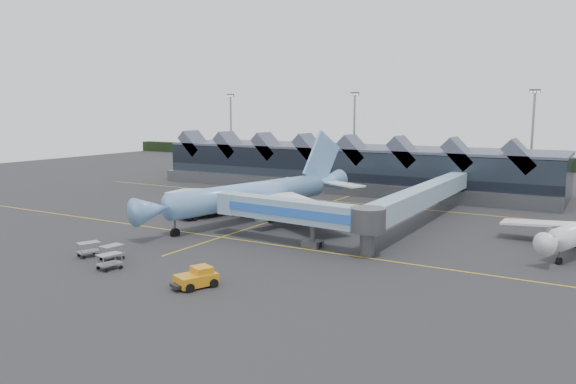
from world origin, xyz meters
The scene contains 10 objects.
ground centered at (0.00, 0.00, 0.00)m, with size 260.00×260.00×0.00m, color #242427.
taxi_stripes centered at (0.00, 10.00, 0.01)m, with size 120.00×60.00×0.01m.
tree_line_far centered at (0.00, 110.00, 2.00)m, with size 260.00×4.00×4.00m, color black.
terminal centered at (-5.07, 47.35, 4.88)m, with size 90.00×22.25×12.52m.
light_masts centered at (21.00, 62.80, 12.49)m, with size 132.40×42.56×22.45m.
main_airliner centered at (-2.65, 5.45, 4.23)m, with size 38.16×44.55×14.41m.
jet_bridge centered at (12.75, -6.47, 4.32)m, with size 25.30×5.62×6.11m.
fuel_truck centered at (-11.47, 2.78, 1.84)m, with size 3.98×9.89×3.29m.
pushback_tug centered at (11.36, -27.11, 0.90)m, with size 4.05×4.99×2.00m.
baggage_carts centered at (-4.23, -25.29, 0.99)m, with size 8.82×5.73×1.77m.
Camera 1 is at (47.10, -69.78, 17.83)m, focal length 35.00 mm.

